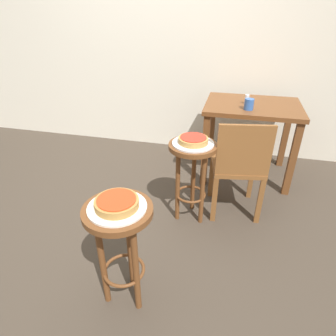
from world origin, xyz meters
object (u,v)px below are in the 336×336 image
Objects in this scene: stool_middle at (192,165)px; dining_table at (251,118)px; stool_foreground at (120,235)px; pizza_foreground at (117,203)px; condiment_shaker at (247,99)px; wooden_chair at (239,165)px; serving_plate_middle at (193,143)px; pizza_middle at (193,140)px; cup_near_edge at (249,104)px; serving_plate_foreground at (117,207)px.

dining_table is (0.43, 0.84, 0.13)m from stool_middle.
pizza_foreground reaches higher than stool_foreground.
condiment_shaker is 0.77m from wooden_chair.
stool_middle is at bearing -90.00° from serving_plate_middle.
stool_foreground is 1.83m from dining_table.
pizza_foreground is at bearing -121.17° from wooden_chair.
wooden_chair is at bearing 21.15° from pizza_middle.
serving_plate_middle is at bearing -90.00° from pizza_middle.
serving_plate_middle is 3.21× the size of cup_near_edge.
stool_middle is 3.07× the size of pizza_middle.
cup_near_edge is at bearing 67.36° from stool_foreground.
wooden_chair is (0.35, 0.14, -0.21)m from serving_plate_middle.
serving_plate_middle is at bearing 73.92° from stool_foreground.
dining_table reaches higher than pizza_foreground.
condiment_shaker is (0.37, 0.83, 0.31)m from stool_middle.
serving_plate_middle is 1.43× the size of pizza_middle.
pizza_middle reaches higher than stool_middle.
cup_near_edge is at bearing -104.52° from dining_table.
dining_table is (0.43, 0.84, -0.08)m from pizza_middle.
stool_foreground is 0.76× the size of dining_table.
pizza_foreground is 0.89m from pizza_middle.
condiment_shaker is at bearing 69.96° from stool_foreground.
pizza_middle reaches higher than serving_plate_foreground.
wooden_chair is (0.60, 0.99, -0.03)m from stool_foreground.
serving_plate_foreground reaches higher than stool_middle.
cup_near_edge is at bearing 59.75° from serving_plate_middle.
serving_plate_foreground is 0.91m from stool_middle.
cup_near_edge is at bearing 67.36° from serving_plate_foreground.
pizza_middle is at bearing 73.92° from serving_plate_foreground.
wooden_chair reaches higher than serving_plate_foreground.
pizza_middle is (0.25, 0.86, 0.00)m from pizza_foreground.
pizza_middle reaches higher than stool_foreground.
wooden_chair reaches higher than stool_middle.
wooden_chair is (0.35, 0.14, -0.24)m from pizza_middle.
condiment_shaker is (0.37, 0.83, 0.12)m from serving_plate_middle.
dining_table is at bearing 68.18° from pizza_foreground.
pizza_middle is 0.26× the size of wooden_chair.
pizza_middle is at bearing -117.21° from dining_table.
condiment_shaker is (-0.02, 0.17, -0.00)m from cup_near_edge.
condiment_shaker is (0.37, 0.83, 0.09)m from pizza_middle.
wooden_chair is (-0.01, -0.69, -0.34)m from condiment_shaker.
stool_middle is 2.15× the size of serving_plate_middle.
stool_middle is 7.68× the size of condiment_shaker.
pizza_middle reaches higher than serving_plate_middle.
pizza_foreground is at bearing -112.64° from cup_near_edge.
stool_foreground is 2.15× the size of serving_plate_middle.
stool_middle is 0.96m from dining_table.
stool_middle is at bearing -90.00° from pizza_middle.
serving_plate_middle is (0.25, 0.86, 0.00)m from serving_plate_foreground.
serving_plate_foreground is at bearing -106.08° from pizza_middle.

